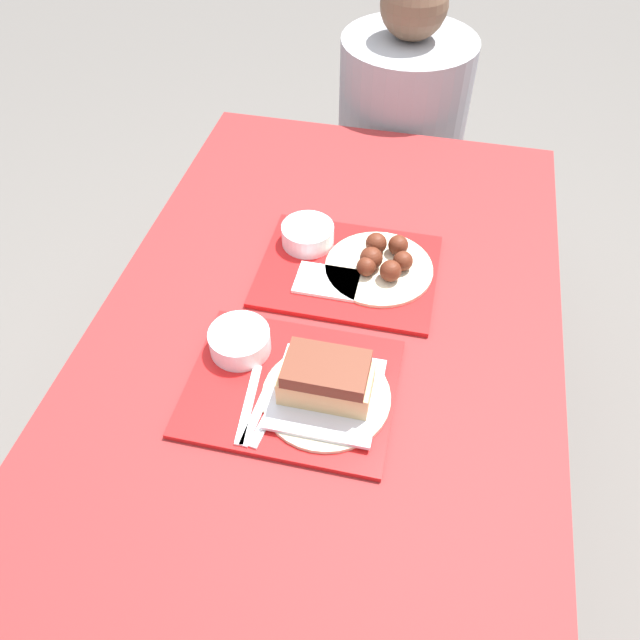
{
  "coord_description": "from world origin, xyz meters",
  "views": [
    {
      "loc": [
        0.17,
        -0.82,
        1.69
      ],
      "look_at": [
        -0.01,
        -0.02,
        0.79
      ],
      "focal_mm": 35.0,
      "sensor_mm": 36.0,
      "label": 1
    }
  ],
  "objects_px": {
    "tray_near": "(291,387)",
    "brisket_sandwich_plate": "(326,385)",
    "bowl_coleslaw_far": "(308,234)",
    "person_seated_across": "(403,107)",
    "tray_far": "(348,271)",
    "wings_plate_far": "(381,262)",
    "bowl_coleslaw_near": "(240,340)"
  },
  "relations": [
    {
      "from": "tray_near",
      "to": "brisket_sandwich_plate",
      "type": "relative_size",
      "value": 1.63
    },
    {
      "from": "bowl_coleslaw_far",
      "to": "person_seated_across",
      "type": "bearing_deg",
      "value": 80.46
    },
    {
      "from": "tray_far",
      "to": "brisket_sandwich_plate",
      "type": "distance_m",
      "value": 0.35
    },
    {
      "from": "tray_far",
      "to": "wings_plate_far",
      "type": "bearing_deg",
      "value": 13.5
    },
    {
      "from": "tray_near",
      "to": "bowl_coleslaw_far",
      "type": "distance_m",
      "value": 0.4
    },
    {
      "from": "bowl_coleslaw_near",
      "to": "bowl_coleslaw_far",
      "type": "distance_m",
      "value": 0.34
    },
    {
      "from": "tray_near",
      "to": "brisket_sandwich_plate",
      "type": "bearing_deg",
      "value": -9.8
    },
    {
      "from": "tray_near",
      "to": "tray_far",
      "type": "distance_m",
      "value": 0.33
    },
    {
      "from": "bowl_coleslaw_near",
      "to": "tray_far",
      "type": "bearing_deg",
      "value": 58.99
    },
    {
      "from": "tray_far",
      "to": "wings_plate_far",
      "type": "relative_size",
      "value": 1.63
    },
    {
      "from": "tray_far",
      "to": "brisket_sandwich_plate",
      "type": "relative_size",
      "value": 1.63
    },
    {
      "from": "bowl_coleslaw_near",
      "to": "tray_near",
      "type": "bearing_deg",
      "value": -28.67
    },
    {
      "from": "brisket_sandwich_plate",
      "to": "wings_plate_far",
      "type": "relative_size",
      "value": 1.0
    },
    {
      "from": "tray_far",
      "to": "wings_plate_far",
      "type": "xyz_separation_m",
      "value": [
        0.07,
        0.02,
        0.03
      ]
    },
    {
      "from": "bowl_coleslaw_near",
      "to": "wings_plate_far",
      "type": "distance_m",
      "value": 0.36
    },
    {
      "from": "brisket_sandwich_plate",
      "to": "person_seated_across",
      "type": "relative_size",
      "value": 0.35
    },
    {
      "from": "tray_far",
      "to": "person_seated_across",
      "type": "bearing_deg",
      "value": 88.62
    },
    {
      "from": "bowl_coleslaw_near",
      "to": "wings_plate_far",
      "type": "relative_size",
      "value": 0.5
    },
    {
      "from": "wings_plate_far",
      "to": "person_seated_across",
      "type": "xyz_separation_m",
      "value": [
        -0.05,
        0.79,
        -0.07
      ]
    },
    {
      "from": "tray_near",
      "to": "bowl_coleslaw_far",
      "type": "bearing_deg",
      "value": 98.97
    },
    {
      "from": "bowl_coleslaw_far",
      "to": "tray_near",
      "type": "bearing_deg",
      "value": -81.03
    },
    {
      "from": "bowl_coleslaw_near",
      "to": "bowl_coleslaw_far",
      "type": "xyz_separation_m",
      "value": [
        0.05,
        0.33,
        0.0
      ]
    },
    {
      "from": "tray_near",
      "to": "bowl_coleslaw_near",
      "type": "relative_size",
      "value": 3.25
    },
    {
      "from": "brisket_sandwich_plate",
      "to": "tray_far",
      "type": "bearing_deg",
      "value": 94.15
    },
    {
      "from": "bowl_coleslaw_near",
      "to": "person_seated_across",
      "type": "height_order",
      "value": "person_seated_across"
    },
    {
      "from": "bowl_coleslaw_far",
      "to": "person_seated_across",
      "type": "height_order",
      "value": "person_seated_across"
    },
    {
      "from": "bowl_coleslaw_far",
      "to": "bowl_coleslaw_near",
      "type": "bearing_deg",
      "value": -99.34
    },
    {
      "from": "tray_near",
      "to": "tray_far",
      "type": "height_order",
      "value": "same"
    },
    {
      "from": "bowl_coleslaw_near",
      "to": "bowl_coleslaw_far",
      "type": "relative_size",
      "value": 1.0
    },
    {
      "from": "tray_near",
      "to": "wings_plate_far",
      "type": "height_order",
      "value": "wings_plate_far"
    },
    {
      "from": "person_seated_across",
      "to": "tray_near",
      "type": "bearing_deg",
      "value": -93.15
    },
    {
      "from": "brisket_sandwich_plate",
      "to": "wings_plate_far",
      "type": "xyz_separation_m",
      "value": [
        0.04,
        0.36,
        -0.02
      ]
    }
  ]
}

